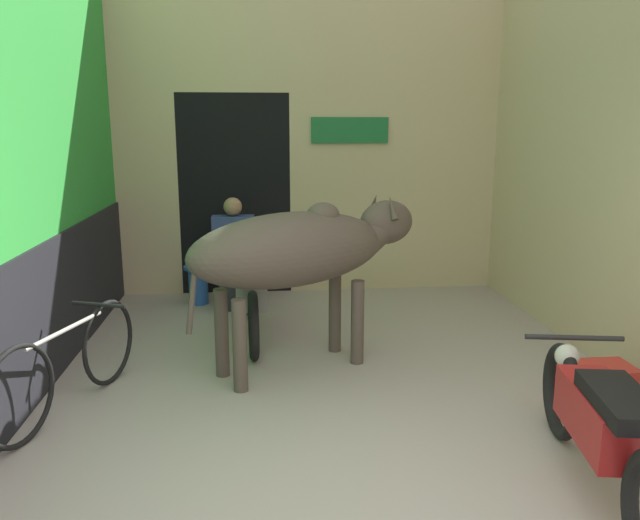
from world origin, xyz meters
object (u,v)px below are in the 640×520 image
object	(u,v)px
motorcycle_far	(251,293)
bicycle	(69,365)
motorcycle_near	(601,425)
shopkeeper_seated	(234,251)
plastic_stool	(198,283)
cow	(302,249)
crate	(601,384)

from	to	relation	value
motorcycle_far	bicycle	size ratio (longest dim) A/B	1.20
motorcycle_near	shopkeeper_seated	xyz separation A→B (m)	(-2.08, 3.82, 0.21)
motorcycle_near	bicycle	distance (m)	3.42
bicycle	plastic_stool	bearing A→B (deg)	76.34
plastic_stool	shopkeeper_seated	bearing A→B (deg)	-22.79
cow	motorcycle_far	distance (m)	1.12
cow	motorcycle_far	bearing A→B (deg)	117.01
motorcycle_near	bicycle	bearing A→B (deg)	156.67
bicycle	plastic_stool	world-z (taller)	bicycle
cow	motorcycle_near	distance (m)	2.55
crate	cow	bearing A→B (deg)	157.23
cow	bicycle	size ratio (longest dim) A/B	1.31
motorcycle_far	shopkeeper_seated	world-z (taller)	shopkeeper_seated
shopkeeper_seated	crate	size ratio (longest dim) A/B	2.76
cow	plastic_stool	size ratio (longest dim) A/B	4.74
motorcycle_near	plastic_stool	world-z (taller)	motorcycle_near
bicycle	motorcycle_far	bearing A→B (deg)	50.47
cow	crate	xyz separation A→B (m)	(2.11, -0.89, -0.86)
bicycle	shopkeeper_seated	size ratio (longest dim) A/B	1.31
cow	plastic_stool	xyz separation A→B (m)	(-1.04, 1.98, -0.76)
cow	motorcycle_near	size ratio (longest dim) A/B	1.07
bicycle	plastic_stool	xyz separation A→B (m)	(0.64, 2.64, -0.11)
crate	bicycle	bearing A→B (deg)	176.54
shopkeeper_seated	cow	bearing A→B (deg)	-70.99
bicycle	cow	bearing A→B (deg)	21.33
motorcycle_far	motorcycle_near	bearing A→B (deg)	-56.55
bicycle	crate	xyz separation A→B (m)	(3.79, -0.23, -0.20)
bicycle	plastic_stool	distance (m)	2.72
motorcycle_near	motorcycle_far	xyz separation A→B (m)	(-1.89, 2.86, -0.01)
cow	bicycle	world-z (taller)	cow
cow	motorcycle_near	xyz separation A→B (m)	(1.46, -2.01, -0.58)
cow	plastic_stool	bearing A→B (deg)	117.64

